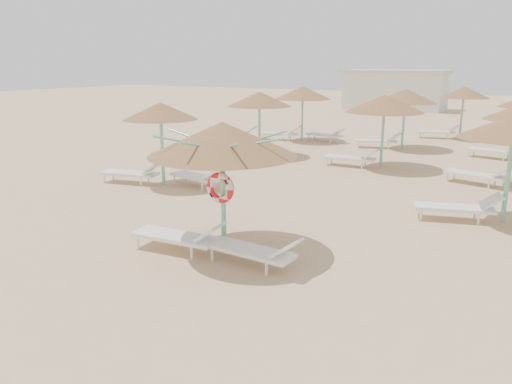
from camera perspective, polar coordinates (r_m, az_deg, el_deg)
The scene contains 6 objects.
ground at distance 10.27m, azimuth -2.76°, elevation -7.48°, with size 120.00×120.00×0.00m, color tan.
main_palapa at distance 10.10m, azimuth -3.87°, elevation 6.02°, with size 3.02×3.02×2.71m.
lounger_main_a at distance 10.53m, azimuth -8.57°, elevation -5.01°, with size 2.07×0.77×0.74m.
lounger_main_b at distance 9.69m, azimuth -0.01°, elevation -6.70°, with size 1.98×0.71×0.71m.
palapa_field at distance 19.57m, azimuth 18.62°, elevation 9.27°, with size 20.23×17.94×2.72m.
service_hut at distance 44.48m, azimuth 15.62°, elevation 11.22°, with size 8.40×4.40×3.25m.
Camera 1 is at (5.16, -8.00, 3.86)m, focal length 35.00 mm.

